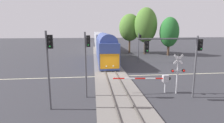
{
  "coord_description": "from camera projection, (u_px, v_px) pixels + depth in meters",
  "views": [
    {
      "loc": [
        -2.39,
        -22.57,
        6.16
      ],
      "look_at": [
        0.11,
        0.02,
        2.0
      ],
      "focal_mm": 28.1,
      "sensor_mm": 36.0,
      "label": 1
    }
  ],
  "objects": [
    {
      "name": "traffic_signal_near_left",
      "position": [
        49.0,
        58.0,
        12.99
      ],
      "size": [
        0.53,
        0.38,
        6.08
      ],
      "color": "#4C4C51",
      "rests_on": "ground"
    },
    {
      "name": "crossing_gate_near",
      "position": [
        159.0,
        79.0,
        17.05
      ],
      "size": [
        5.7,
        0.4,
        1.8
      ],
      "color": "#B7B7BC",
      "rests_on": "ground"
    },
    {
      "name": "elm_centre_background",
      "position": [
        130.0,
        28.0,
        46.0
      ],
      "size": [
        5.58,
        5.58,
        10.2
      ],
      "color": "brown",
      "rests_on": "ground"
    },
    {
      "name": "commuter_train",
      "position": [
        100.0,
        41.0,
        53.72
      ],
      "size": [
        3.04,
        63.43,
        5.16
      ],
      "color": "#384C93",
      "rests_on": "railway_track"
    },
    {
      "name": "crossing_signal_mast",
      "position": [
        178.0,
        69.0,
        16.67
      ],
      "size": [
        1.36,
        0.44,
        3.96
      ],
      "color": "#B2B2B7",
      "rests_on": "ground"
    },
    {
      "name": "road_centre_stripe",
      "position": [
        111.0,
        76.0,
        23.43
      ],
      "size": [
        44.0,
        0.2,
        0.01
      ],
      "color": "beige",
      "rests_on": "ground"
    },
    {
      "name": "railway_track",
      "position": [
        111.0,
        76.0,
        23.42
      ],
      "size": [
        4.4,
        80.0,
        0.32
      ],
      "color": "slate",
      "rests_on": "ground"
    },
    {
      "name": "oak_far_right",
      "position": [
        146.0,
        25.0,
        43.37
      ],
      "size": [
        5.57,
        5.57,
        11.5
      ],
      "color": "#4C3828",
      "rests_on": "ground"
    },
    {
      "name": "ground_plane",
      "position": [
        111.0,
        76.0,
        23.43
      ],
      "size": [
        220.0,
        220.0,
        0.0
      ],
      "primitive_type": "plane",
      "color": "#333338"
    },
    {
      "name": "traffic_signal_far_side",
      "position": [
        139.0,
        43.0,
        32.32
      ],
      "size": [
        0.53,
        0.38,
        5.53
      ],
      "color": "#4C4C51",
      "rests_on": "ground"
    },
    {
      "name": "maple_right_background",
      "position": [
        169.0,
        32.0,
        41.25
      ],
      "size": [
        4.46,
        4.46,
        9.05
      ],
      "color": "#4C3828",
      "rests_on": "ground"
    },
    {
      "name": "traffic_signal_median",
      "position": [
        87.0,
        55.0,
        15.45
      ],
      "size": [
        0.53,
        0.38,
        5.96
      ],
      "color": "#4C4C51",
      "rests_on": "ground"
    },
    {
      "name": "traffic_signal_near_right",
      "position": [
        180.0,
        51.0,
        15.17
      ],
      "size": [
        5.77,
        0.38,
        5.64
      ],
      "color": "#4C4C51",
      "rests_on": "ground"
    }
  ]
}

